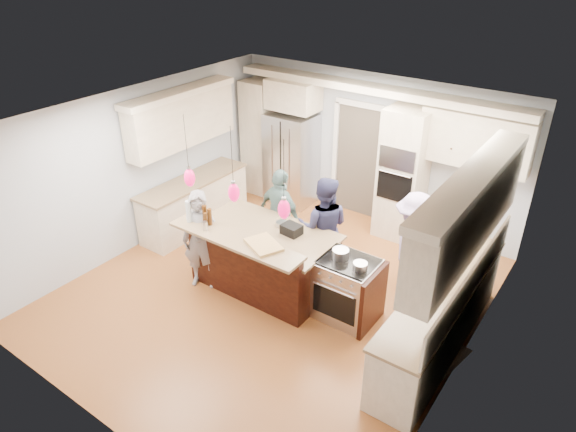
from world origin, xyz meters
name	(u,v)px	position (x,y,z in m)	size (l,w,h in m)	color
ground_plane	(275,292)	(0.00, 0.00, 0.00)	(6.00, 6.00, 0.00)	#A8672E
room_shell	(273,183)	(0.00, 0.00, 1.82)	(5.54, 6.04, 2.72)	#B2BCC6
refrigerator	(291,159)	(-1.55, 2.64, 0.90)	(0.90, 0.70, 1.80)	#B7B7BC
oven_column	(403,175)	(0.75, 2.67, 1.15)	(0.72, 0.69, 2.30)	beige
back_upper_cabinets	(331,127)	(-0.75, 2.76, 1.67)	(5.30, 0.61, 2.54)	beige
right_counter_run	(450,281)	(2.44, 0.30, 1.06)	(0.64, 3.10, 2.51)	beige
left_cabinets	(190,172)	(-2.44, 0.80, 1.06)	(0.64, 2.30, 2.51)	beige
kitchen_island	(264,258)	(-0.25, 0.07, 0.48)	(2.10, 1.46, 1.12)	black
island_range	(348,290)	(1.16, 0.15, 0.46)	(0.82, 0.71, 0.92)	#B7B7BC
pendant_lights	(234,192)	(-0.25, -0.51, 1.80)	(1.75, 0.15, 1.03)	black
person_bar_end	(201,240)	(-1.00, -0.45, 0.78)	(0.57, 0.37, 1.56)	gray
person_far_left	(323,227)	(0.30, 0.85, 0.82)	(0.80, 0.62, 1.65)	#292B50
person_far_right	(281,215)	(-0.50, 0.85, 0.78)	(0.92, 0.38, 1.57)	slate
person_range_side	(412,245)	(1.60, 1.20, 0.81)	(1.04, 0.60, 1.61)	#A691C4
floor_rug	(427,357)	(2.40, 0.03, 0.01)	(0.71, 1.03, 0.01)	#8C6F4C
water_bottle	(189,211)	(-1.09, -0.56, 1.28)	(0.08, 0.08, 0.33)	silver
beer_bottle_a	(205,214)	(-0.89, -0.44, 1.25)	(0.07, 0.07, 0.27)	#44240C
beer_bottle_b	(206,220)	(-0.80, -0.52, 1.22)	(0.05, 0.05, 0.21)	#44240C
beer_bottle_c	(210,217)	(-0.78, -0.45, 1.25)	(0.06, 0.06, 0.25)	#44240C
drink_can	(205,226)	(-0.74, -0.60, 1.19)	(0.07, 0.07, 0.13)	#B7B7BC
cutting_board	(264,245)	(0.18, -0.47, 1.14)	(0.50, 0.36, 0.04)	tan
pot_large	(341,254)	(1.01, 0.14, 0.99)	(0.23, 0.23, 0.13)	#B7B7BC
pot_small	(360,266)	(1.35, 0.06, 0.97)	(0.19, 0.19, 0.10)	#B7B7BC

